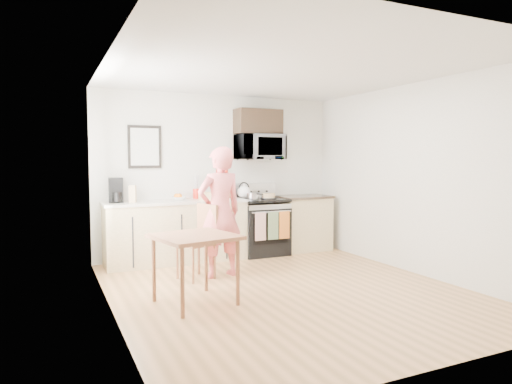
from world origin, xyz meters
name	(u,v)px	position (x,y,z in m)	size (l,w,h in m)	color
floor	(286,290)	(0.00, 0.00, 0.00)	(4.60, 4.60, 0.00)	olive
back_wall	(219,175)	(0.00, 2.30, 1.30)	(4.00, 0.04, 2.60)	silver
front_wall	(439,196)	(0.00, -2.30, 1.30)	(4.00, 0.04, 2.60)	silver
left_wall	(110,186)	(-2.00, 0.00, 1.30)	(0.04, 4.60, 2.60)	silver
right_wall	(415,179)	(2.00, 0.00, 1.30)	(0.04, 4.60, 2.60)	silver
ceiling	(287,70)	(0.00, 0.00, 2.60)	(4.00, 4.60, 0.04)	silver
window	(104,160)	(-1.96, 0.80, 1.55)	(0.06, 1.40, 1.50)	silver
cabinet_left	(176,233)	(-0.80, 2.00, 0.45)	(2.10, 0.60, 0.90)	tan
countertop_left	(176,202)	(-0.80, 2.00, 0.92)	(2.14, 0.64, 0.04)	beige
cabinet_right	(303,224)	(1.43, 2.00, 0.45)	(0.84, 0.60, 0.90)	tan
countertop_right	(303,197)	(1.43, 2.00, 0.92)	(0.88, 0.64, 0.04)	black
range	(262,228)	(0.63, 1.98, 0.44)	(0.76, 0.70, 1.16)	black
microwave	(259,147)	(0.63, 2.08, 1.76)	(0.76, 0.51, 0.42)	#AFAFB4
upper_cabinet	(258,122)	(0.63, 2.12, 2.18)	(0.76, 0.35, 0.40)	black
wall_art	(145,147)	(-1.20, 2.28, 1.75)	(0.50, 0.04, 0.65)	black
wall_trivet	(222,175)	(0.05, 2.28, 1.30)	(0.20, 0.02, 0.20)	#A91A0E
person	(220,212)	(-0.50, 0.92, 0.86)	(0.63, 0.41, 1.73)	#C23539
dining_table	(195,243)	(-1.14, -0.04, 0.67)	(0.83, 0.83, 0.75)	brown
chair	(204,230)	(-0.70, 0.97, 0.63)	(0.56, 0.52, 0.97)	brown
knife_block	(230,191)	(0.12, 2.11, 1.05)	(0.10, 0.14, 0.22)	brown
utensil_crock	(197,189)	(-0.41, 2.20, 1.09)	(0.13, 0.13, 0.38)	#A91A0E
fruit_bowl	(179,198)	(-0.74, 2.04, 0.98)	(0.28, 0.28, 0.10)	white
milk_carton	(133,194)	(-1.44, 1.99, 1.06)	(0.09, 0.09, 0.25)	tan
coffee_maker	(116,191)	(-1.66, 2.07, 1.11)	(0.23, 0.31, 0.36)	black
bread_bag	(209,196)	(-0.31, 1.90, 1.00)	(0.32, 0.15, 0.12)	tan
cake	(269,196)	(0.70, 1.88, 0.97)	(0.26, 0.26, 0.09)	black
kettle	(244,191)	(0.35, 2.07, 1.04)	(0.21, 0.21, 0.27)	white
pot	(253,196)	(0.44, 1.90, 0.98)	(0.20, 0.33, 0.10)	#AFAFB4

